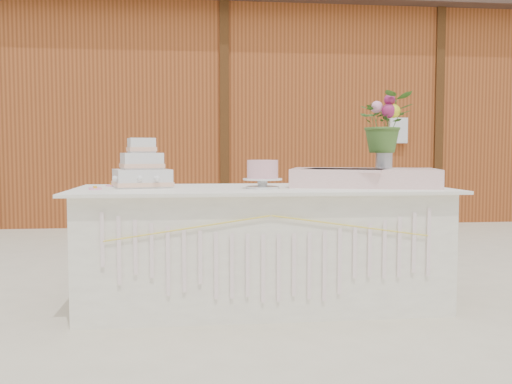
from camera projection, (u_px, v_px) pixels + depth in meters
ground at (261, 304)px, 3.77m from camera, size 80.00×80.00×0.00m
barn at (217, 112)px, 9.59m from camera, size 12.60×4.60×3.30m
cake_table at (261, 246)px, 3.73m from camera, size 2.40×1.00×0.77m
wedding_cake at (142, 171)px, 3.74m from camera, size 0.43×0.43×0.32m
pink_cake_stand at (262, 173)px, 3.62m from camera, size 0.25×0.25×0.18m
satin_runner at (364, 178)px, 3.83m from camera, size 1.07×0.79×0.12m
flower_vase at (384, 157)px, 3.89m from camera, size 0.11×0.11×0.15m
bouquet at (385, 115)px, 3.87m from camera, size 0.39×0.34×0.41m
loose_flowers at (102, 186)px, 3.68m from camera, size 0.29×0.41×0.02m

